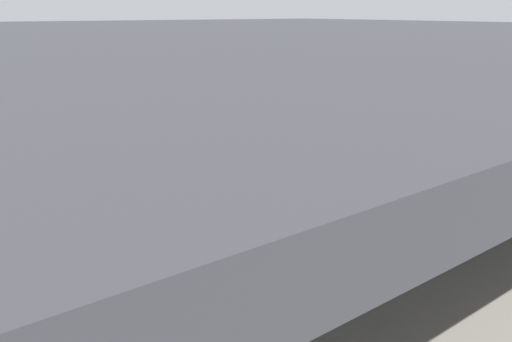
{
  "coord_description": "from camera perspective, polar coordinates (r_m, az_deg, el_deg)",
  "views": [
    {
      "loc": [
        -26.47,
        -38.38,
        16.49
      ],
      "look_at": [
        -3.76,
        -5.6,
        2.53
      ],
      "focal_mm": 31.99,
      "sensor_mm": 36.0,
      "label": 1
    }
  ],
  "objects": [
    {
      "name": "ground_plane",
      "position": [
        49.45,
        -0.11,
        -0.19
      ],
      "size": [
        110.0,
        110.0,
        0.0
      ],
      "primitive_type": "plane",
      "color": "gray"
    },
    {
      "name": "hangar_structure",
      "position": [
        58.49,
        -8.22,
        16.76
      ],
      "size": [
        121.0,
        99.0,
        14.73
      ],
      "color": "#4C4F54",
      "rests_on": "ground_plane"
    },
    {
      "name": "airplane_main",
      "position": [
        46.09,
        -2.13,
        2.8
      ],
      "size": [
        34.91,
        35.56,
        11.25
      ],
      "color": "white",
      "rests_on": "ground_plane"
    },
    {
      "name": "boarding_stairs",
      "position": [
        38.6,
        3.74,
        -4.85
      ],
      "size": [
        4.36,
        2.31,
        4.61
      ],
      "color": "slate",
      "rests_on": "ground_plane"
    },
    {
      "name": "crew_worker_near_nose",
      "position": [
        30.72,
        15.85,
        -11.82
      ],
      "size": [
        0.46,
        0.39,
        1.73
      ],
      "color": "#232838",
      "rests_on": "ground_plane"
    },
    {
      "name": "crew_worker_by_stairs",
      "position": [
        35.55,
        4.36,
        -6.73
      ],
      "size": [
        0.39,
        0.46,
        1.63
      ],
      "color": "#232838",
      "rests_on": "ground_plane"
    }
  ]
}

